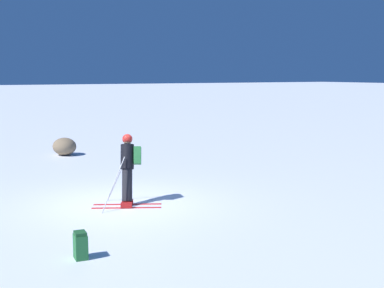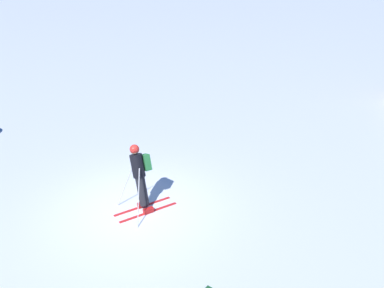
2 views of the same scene
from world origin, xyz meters
The scene contains 2 objects.
ground_plane centered at (0.00, 0.00, 0.00)m, with size 300.00×300.00×0.00m, color white.
skier centered at (0.09, 0.16, 1.00)m, with size 1.42×1.73×1.81m.
Camera 2 is at (5.76, -6.98, 5.77)m, focal length 35.00 mm.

